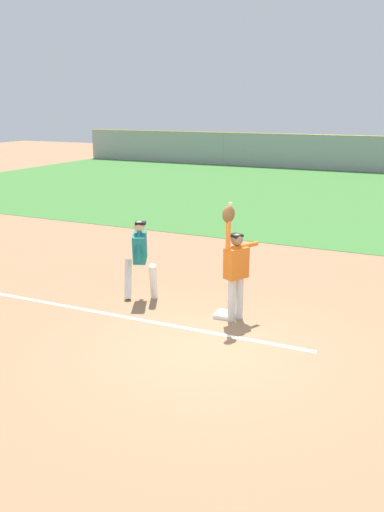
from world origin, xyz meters
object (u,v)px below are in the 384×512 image
object	(u,v)px
baseball	(230,204)
runner	(140,255)
first_base	(225,315)
fielder	(236,265)
parked_car_red	(333,153)

from	to	relation	value
baseball	runner	bearing A→B (deg)	-176.56
first_base	fielder	world-z (taller)	fielder
runner	baseball	xyz separation A→B (m)	(1.98, 0.12, 1.22)
runner	baseball	bearing A→B (deg)	-20.84
first_base	fielder	size ratio (longest dim) A/B	0.17
fielder	runner	distance (m)	2.25
first_base	parked_car_red	bearing A→B (deg)	97.52
runner	baseball	world-z (taller)	baseball
runner	baseball	distance (m)	2.33
first_base	baseball	bearing A→B (deg)	98.74
first_base	baseball	xyz separation A→B (m)	(-0.04, 0.27, 2.18)
baseball	parked_car_red	size ratio (longest dim) A/B	0.02
baseball	parked_car_red	xyz separation A→B (m)	(-3.97, 30.10, -1.54)
runner	parked_car_red	xyz separation A→B (m)	(-1.99, 30.22, -0.32)
baseball	parked_car_red	distance (m)	30.40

